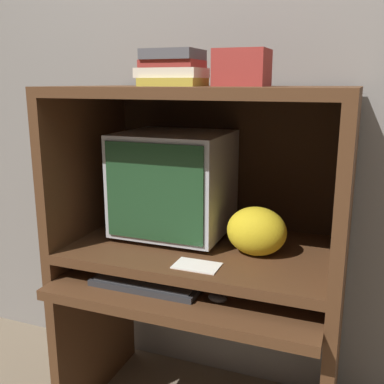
# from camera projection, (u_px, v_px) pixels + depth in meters

# --- Properties ---
(wall_back) EXTENTS (6.00, 0.06, 2.60)m
(wall_back) POSITION_uv_depth(u_px,v_px,m) (232.00, 95.00, 1.89)
(wall_back) COLOR gray
(wall_back) RESTS_ON ground_plane
(desk_base) EXTENTS (1.03, 0.67, 0.66)m
(desk_base) POSITION_uv_depth(u_px,v_px,m) (197.00, 334.00, 1.72)
(desk_base) COLOR #4C2D19
(desk_base) RESTS_ON ground_plane
(desk_monitor_shelf) EXTENTS (1.03, 0.59, 0.10)m
(desk_monitor_shelf) POSITION_uv_depth(u_px,v_px,m) (203.00, 251.00, 1.70)
(desk_monitor_shelf) COLOR #4C2D19
(desk_monitor_shelf) RESTS_ON desk_base
(hutch_upper) EXTENTS (1.03, 0.59, 0.58)m
(hutch_upper) POSITION_uv_depth(u_px,v_px,m) (207.00, 140.00, 1.63)
(hutch_upper) COLOR #4C2D19
(hutch_upper) RESTS_ON desk_monitor_shelf
(crt_monitor) EXTENTS (0.41, 0.38, 0.41)m
(crt_monitor) POSITION_uv_depth(u_px,v_px,m) (174.00, 183.00, 1.76)
(crt_monitor) COLOR #B2B2B7
(crt_monitor) RESTS_ON desk_monitor_shelf
(keyboard) EXTENTS (0.39, 0.14, 0.03)m
(keyboard) POSITION_uv_depth(u_px,v_px,m) (146.00, 283.00, 1.57)
(keyboard) COLOR #2D2D30
(keyboard) RESTS_ON desk_base
(mouse) EXTENTS (0.06, 0.04, 0.03)m
(mouse) POSITION_uv_depth(u_px,v_px,m) (218.00, 298.00, 1.46)
(mouse) COLOR #28282B
(mouse) RESTS_ON desk_base
(snack_bag) EXTENTS (0.21, 0.16, 0.17)m
(snack_bag) POSITION_uv_depth(u_px,v_px,m) (257.00, 231.00, 1.58)
(snack_bag) COLOR gold
(snack_bag) RESTS_ON desk_monitor_shelf
(book_stack) EXTENTS (0.22, 0.18, 0.12)m
(book_stack) POSITION_uv_depth(u_px,v_px,m) (173.00, 68.00, 1.55)
(book_stack) COLOR gold
(book_stack) RESTS_ON hutch_upper
(paper_card) EXTENTS (0.15, 0.10, 0.00)m
(paper_card) POSITION_uv_depth(u_px,v_px,m) (197.00, 266.00, 1.50)
(paper_card) COLOR white
(paper_card) RESTS_ON desk_monitor_shelf
(storage_box) EXTENTS (0.17, 0.15, 0.12)m
(storage_box) POSITION_uv_depth(u_px,v_px,m) (242.00, 68.00, 1.51)
(storage_box) COLOR maroon
(storage_box) RESTS_ON hutch_upper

